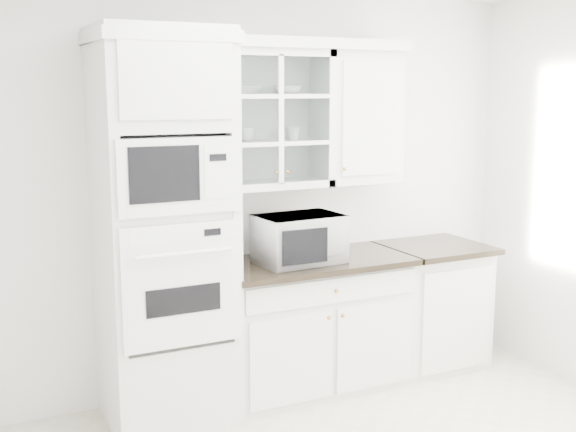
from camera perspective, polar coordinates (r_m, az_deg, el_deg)
room_shell at (r=3.74m, az=5.59°, el=5.89°), size 4.00×3.50×2.70m
oven_column at (r=4.41m, az=-9.73°, el=-1.18°), size 0.76×0.68×2.40m
base_cabinet_run at (r=5.01m, az=1.93°, el=-8.44°), size 1.32×0.67×0.92m
extra_base_cabinet at (r=5.52m, az=11.19°, el=-6.84°), size 0.72×0.67×0.92m
upper_cabinet_glass at (r=4.77m, az=-1.44°, el=7.65°), size 0.80×0.33×0.90m
upper_cabinet_solid at (r=5.08m, az=5.56°, el=7.75°), size 0.55×0.33×0.90m
crown_molding at (r=4.71m, az=-2.53°, el=13.53°), size 2.14×0.38×0.07m
countertop_microwave at (r=4.74m, az=0.80°, el=-1.78°), size 0.57×0.49×0.32m
bowl_a at (r=4.70m, az=-3.56°, el=9.88°), size 0.27×0.27×0.05m
bowl_b at (r=4.84m, az=0.02°, el=9.92°), size 0.20×0.20×0.06m
cup_a at (r=4.72m, az=-3.31°, el=6.44°), size 0.12×0.12×0.09m
cup_b at (r=4.84m, az=0.43°, el=6.54°), size 0.12×0.12×0.09m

